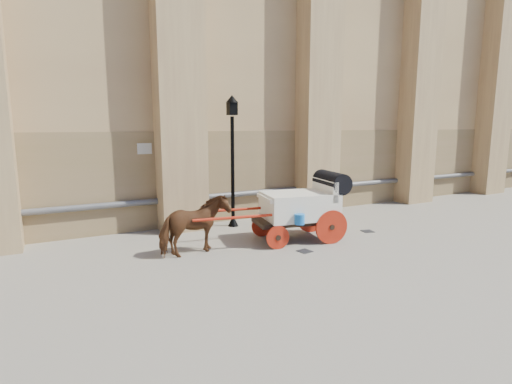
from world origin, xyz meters
TOP-DOWN VIEW (x-y plane):
  - ground at (0.00, 0.00)m, footprint 90.00×90.00m
  - horse at (-1.47, 1.09)m, footprint 1.85×1.10m
  - carriage at (1.70, 0.97)m, footprint 4.45×1.85m
  - street_lamp at (0.54, 3.26)m, footprint 0.38×0.38m
  - drain_grate_near at (1.09, 0.02)m, footprint 0.37×0.37m
  - drain_grate_far at (3.89, 0.77)m, footprint 0.38×0.38m

SIDE VIEW (x-z plane):
  - ground at x=0.00m, z-range 0.00..0.00m
  - drain_grate_near at x=1.09m, z-range 0.00..0.01m
  - drain_grate_far at x=3.89m, z-range 0.00..0.01m
  - horse at x=-1.47m, z-range 0.00..1.47m
  - carriage at x=1.70m, z-range 0.07..1.97m
  - street_lamp at x=0.54m, z-range 0.14..4.24m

